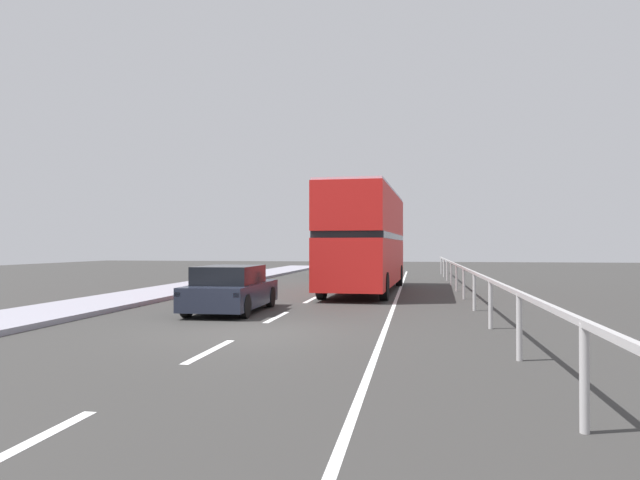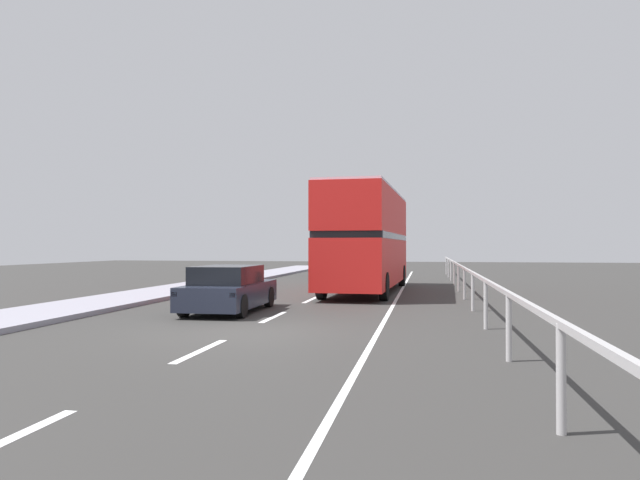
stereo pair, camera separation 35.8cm
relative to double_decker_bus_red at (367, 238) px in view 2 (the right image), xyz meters
name	(u,v)px [view 2 (the right image)]	position (x,y,z in m)	size (l,w,h in m)	color
ground_plane	(242,334)	(-1.62, -11.88, -2.33)	(74.82, 120.00, 0.10)	#31302F
lane_paint_markings	(364,299)	(0.22, -3.32, -2.27)	(3.15, 46.00, 0.01)	silver
bridge_side_railing	(464,273)	(3.80, -2.88, -1.33)	(0.10, 42.00, 1.17)	#B1AEAE
double_decker_bus_red	(367,238)	(0.00, 0.00, 0.00)	(2.90, 10.81, 4.24)	red
hatchback_car_near	(229,289)	(-3.23, -8.17, -1.62)	(1.87, 4.33, 1.35)	#202433
sedan_car_ahead	(339,266)	(-3.13, 12.81, -1.61)	(2.02, 4.62, 1.38)	black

